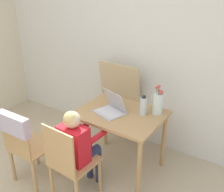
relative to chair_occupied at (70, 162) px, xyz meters
name	(u,v)px	position (x,y,z in m)	size (l,w,h in m)	color
wall_back	(137,49)	(-0.05, 1.38, 0.80)	(6.40, 0.05, 2.50)	silver
dining_table	(120,122)	(0.14, 0.68, 0.16)	(0.91, 0.70, 0.72)	tan
chair_occupied	(70,162)	(0.00, 0.00, 0.00)	(0.42, 0.42, 0.86)	tan
chair_spare	(22,138)	(-0.53, -0.10, 0.14)	(0.40, 0.43, 0.87)	tan
person_seated	(78,143)	(0.01, 0.13, 0.15)	(0.31, 0.43, 0.96)	red
laptop	(112,107)	(0.05, 0.65, 0.33)	(0.37, 0.34, 0.24)	#B2B2B7
flower_vase	(158,103)	(0.48, 0.89, 0.40)	(0.11, 0.11, 0.34)	silver
water_bottle	(143,106)	(0.36, 0.78, 0.38)	(0.08, 0.08, 0.22)	silver
cardboard_panel	(121,102)	(-0.20, 1.24, 0.10)	(0.58, 0.17, 1.08)	tan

